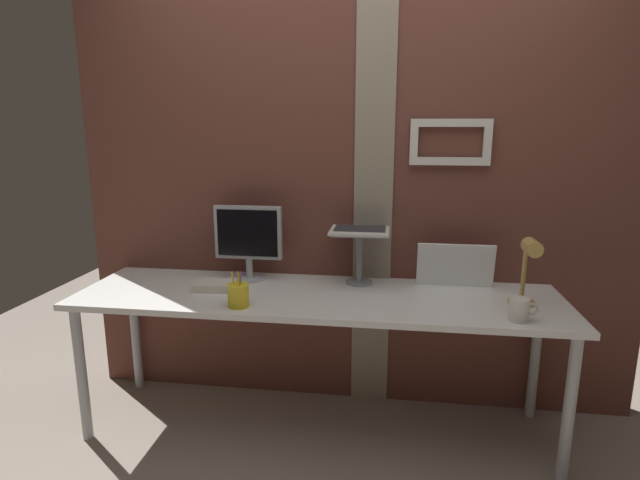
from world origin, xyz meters
TOP-DOWN VIEW (x-y plane):
  - ground_plane at (0.00, 0.00)m, footprint 6.00×6.00m
  - brick_wall_back at (0.00, 0.46)m, footprint 3.01×0.16m
  - desk at (-0.15, 0.08)m, footprint 2.37×0.65m
  - monitor at (-0.55, 0.28)m, footprint 0.36×0.18m
  - laptop_stand at (0.04, 0.28)m, footprint 0.28×0.22m
  - laptop at (0.04, 0.35)m, footprint 0.30×0.31m
  - whiteboard_panel at (0.53, 0.30)m, footprint 0.39×0.05m
  - desk_lamp at (0.81, 0.03)m, footprint 0.12×0.20m
  - pen_cup at (-0.48, -0.14)m, footprint 0.10×0.10m
  - coffee_mug at (0.75, -0.14)m, footprint 0.12×0.08m
  - paper_clutter_stack at (-0.67, 0.08)m, footprint 0.21×0.16m

SIDE VIEW (x-z plane):
  - ground_plane at x=0.00m, z-range 0.00..0.00m
  - desk at x=-0.15m, z-range 0.30..1.02m
  - paper_clutter_stack at x=-0.67m, z-range 0.72..0.76m
  - coffee_mug at x=0.75m, z-range 0.72..0.82m
  - pen_cup at x=-0.48m, z-range 0.69..0.86m
  - whiteboard_panel at x=0.53m, z-range 0.72..0.95m
  - laptop_stand at x=0.04m, z-range 0.77..1.05m
  - desk_lamp at x=0.81m, z-range 0.76..1.09m
  - monitor at x=-0.55m, z-range 0.75..1.15m
  - laptop at x=0.04m, z-range 0.94..1.17m
  - brick_wall_back at x=0.00m, z-range 0.00..2.41m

